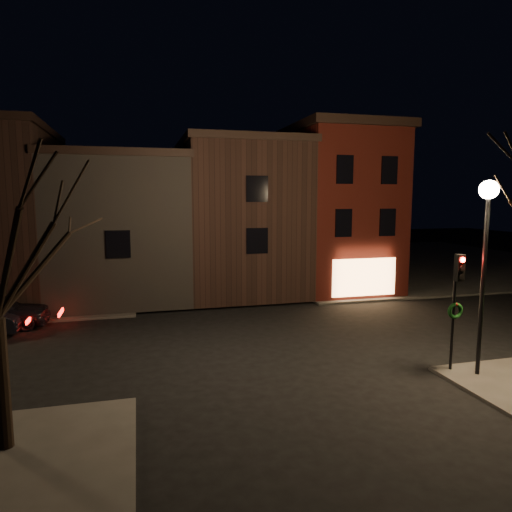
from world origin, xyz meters
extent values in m
plane|color=black|center=(0.00, 0.00, 0.00)|extent=(120.00, 120.00, 0.00)
cube|color=#2D2B28|center=(20.00, 20.00, 0.06)|extent=(30.00, 30.00, 0.12)
cube|color=#4B120D|center=(8.00, 9.50, 5.12)|extent=(6.00, 8.00, 10.00)
cube|color=black|center=(8.00, 9.50, 10.37)|extent=(6.50, 8.50, 0.50)
cube|color=#F2AF6D|center=(8.00, 5.45, 1.42)|extent=(4.00, 0.12, 2.20)
cube|color=black|center=(1.50, 10.50, 4.62)|extent=(7.00, 10.00, 9.00)
cube|color=black|center=(1.50, 10.50, 9.32)|extent=(7.30, 10.30, 0.40)
cube|color=black|center=(-5.75, 10.50, 4.12)|extent=(7.50, 10.00, 8.00)
cube|color=black|center=(-5.75, 10.50, 8.32)|extent=(7.80, 10.30, 0.40)
cylinder|color=black|center=(6.20, -6.00, 3.12)|extent=(0.14, 0.14, 6.00)
sphere|color=#FFD18C|center=(6.20, -6.00, 6.30)|extent=(0.60, 0.60, 0.60)
cylinder|color=black|center=(5.60, -5.40, 2.12)|extent=(0.10, 0.10, 4.00)
cube|color=black|center=(5.60, -5.58, 3.72)|extent=(0.28, 0.22, 0.90)
cylinder|color=#FF0C07|center=(5.60, -5.70, 4.00)|extent=(0.18, 0.06, 0.18)
cylinder|color=black|center=(5.60, -5.70, 3.72)|extent=(0.18, 0.06, 0.18)
cylinder|color=black|center=(5.60, -5.70, 3.44)|extent=(0.18, 0.06, 0.18)
torus|color=#0C380F|center=(5.60, -5.49, 2.22)|extent=(0.58, 0.14, 0.58)
sphere|color=#990C0C|center=(5.60, -5.51, 2.44)|extent=(0.12, 0.12, 0.12)
cylinder|color=black|center=(-8.00, -7.00, 1.69)|extent=(0.36, 0.36, 3.15)
camera|label=1|loc=(-4.80, -18.43, 6.03)|focal=32.00mm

